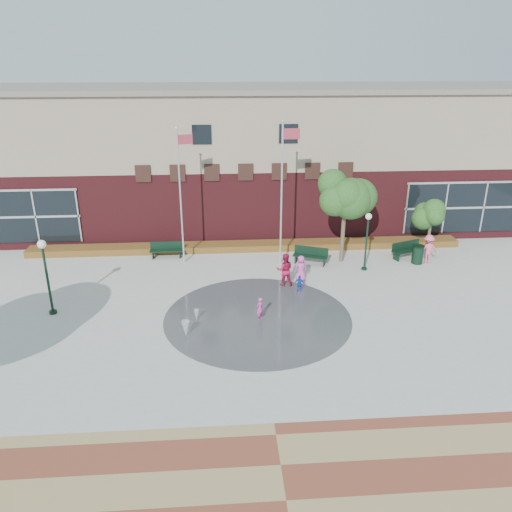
{
  "coord_description": "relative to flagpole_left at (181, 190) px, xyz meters",
  "views": [
    {
      "loc": [
        -1.51,
        -16.74,
        10.89
      ],
      "look_at": [
        0.0,
        4.0,
        2.6
      ],
      "focal_mm": 35.0,
      "sensor_mm": 36.0,
      "label": 1
    }
  ],
  "objects": [
    {
      "name": "ground",
      "position": [
        3.65,
        -9.78,
        -4.22
      ],
      "size": [
        120.0,
        120.0,
        0.0
      ],
      "primitive_type": "plane",
      "color": "#666056",
      "rests_on": "ground"
    },
    {
      "name": "plaza_concrete",
      "position": [
        3.65,
        -5.78,
        -4.22
      ],
      "size": [
        46.0,
        18.0,
        0.01
      ],
      "primitive_type": "cube",
      "color": "#A8A8A0",
      "rests_on": "ground"
    },
    {
      "name": "paver_band",
      "position": [
        3.65,
        -16.78,
        -4.22
      ],
      "size": [
        46.0,
        6.0,
        0.01
      ],
      "primitive_type": "cube",
      "color": "brown",
      "rests_on": "ground"
    },
    {
      "name": "splash_pad",
      "position": [
        3.65,
        -6.78,
        -4.22
      ],
      "size": [
        8.4,
        8.4,
        0.01
      ],
      "primitive_type": "cylinder",
      "color": "#383A3D",
      "rests_on": "ground"
    },
    {
      "name": "library_building",
      "position": [
        3.65,
        7.7,
        0.42
      ],
      "size": [
        44.4,
        10.4,
        9.2
      ],
      "color": "#54191F",
      "rests_on": "ground"
    },
    {
      "name": "flower_bed",
      "position": [
        3.65,
        1.82,
        -4.22
      ],
      "size": [
        26.0,
        1.2,
        0.4
      ],
      "primitive_type": "cube",
      "color": "#A92716",
      "rests_on": "ground"
    },
    {
      "name": "flagpole_left",
      "position": [
        0.0,
        0.0,
        0.0
      ],
      "size": [
        0.86,
        0.31,
        7.58
      ],
      "rotation": [
        0.0,
        0.0,
        0.29
      ],
      "color": "silver",
      "rests_on": "ground"
    },
    {
      "name": "flagpole_right",
      "position": [
        5.46,
        -0.55,
        0.23
      ],
      "size": [
        0.98,
        0.16,
        7.97
      ],
      "rotation": [
        0.0,
        0.0,
        0.05
      ],
      "color": "silver",
      "rests_on": "ground"
    },
    {
      "name": "lamp_left",
      "position": [
        -5.64,
        -5.71,
        -2.0
      ],
      "size": [
        0.38,
        0.38,
        3.58
      ],
      "color": "black",
      "rests_on": "ground"
    },
    {
      "name": "lamp_right",
      "position": [
        9.92,
        -1.78,
        -2.2
      ],
      "size": [
        0.34,
        0.34,
        3.25
      ],
      "color": "black",
      "rests_on": "ground"
    },
    {
      "name": "bench_left",
      "position": [
        -1.11,
        0.83,
        -3.92
      ],
      "size": [
        1.87,
        0.54,
        0.94
      ],
      "rotation": [
        0.0,
        0.0,
        0.01
      ],
      "color": "black",
      "rests_on": "ground"
    },
    {
      "name": "bench_mid",
      "position": [
        7.09,
        -0.73,
        -3.91
      ],
      "size": [
        2.0,
        1.23,
        0.97
      ],
      "rotation": [
        0.0,
        0.0,
        -0.39
      ],
      "color": "black",
      "rests_on": "ground"
    },
    {
      "name": "bench_right",
      "position": [
        12.88,
        -0.26,
        -3.9
      ],
      "size": [
        2.03,
        1.21,
        0.99
      ],
      "rotation": [
        0.0,
        0.0,
        0.36
      ],
      "color": "black",
      "rests_on": "ground"
    },
    {
      "name": "trash_can",
      "position": [
        13.16,
        -1.08,
        -3.67
      ],
      "size": [
        0.66,
        0.66,
        1.08
      ],
      "color": "black",
      "rests_on": "ground"
    },
    {
      "name": "tree_mid",
      "position": [
        8.93,
        -0.47,
        -0.34
      ],
      "size": [
        3.16,
        3.16,
        5.33
      ],
      "color": "#483B2A",
      "rests_on": "ground"
    },
    {
      "name": "tree_small_right",
      "position": [
        14.45,
        0.67,
        -1.84
      ],
      "size": [
        1.91,
        1.91,
        3.26
      ],
      "color": "#483B2A",
      "rests_on": "ground"
    },
    {
      "name": "water_jet_a",
      "position": [
        0.54,
        -8.22,
        -4.22
      ],
      "size": [
        0.36,
        0.36,
        0.71
      ],
      "primitive_type": "cone",
      "rotation": [
        3.14,
        0.0,
        0.0
      ],
      "color": "white",
      "rests_on": "ground"
    },
    {
      "name": "water_jet_b",
      "position": [
        0.92,
        -6.85,
        -4.22
      ],
      "size": [
        0.23,
        0.23,
        0.51
      ],
      "primitive_type": "cone",
      "rotation": [
        3.14,
        0.0,
        0.0
      ],
      "color": "white",
      "rests_on": "ground"
    },
    {
      "name": "child_splash",
      "position": [
        3.73,
        -6.97,
        -3.67
      ],
      "size": [
        0.47,
        0.46,
        1.09
      ],
      "primitive_type": "imported",
      "rotation": [
        0.0,
        0.0,
        3.9
      ],
      "color": "#C93C9E",
      "rests_on": "ground"
    },
    {
      "name": "adult_red",
      "position": [
        5.28,
        -3.48,
        -3.34
      ],
      "size": [
        0.89,
        0.71,
        1.76
      ],
      "primitive_type": "imported",
      "rotation": [
        0.0,
        0.0,
        3.08
      ],
      "color": "#A9153D",
      "rests_on": "ground"
    },
    {
      "name": "adult_pink",
      "position": [
        6.2,
        -2.93,
        -3.53
      ],
      "size": [
        0.74,
        0.53,
        1.39
      ],
      "primitive_type": "imported",
      "rotation": [
        0.0,
        0.0,
        3.28
      ],
      "color": "#D949AE",
      "rests_on": "ground"
    },
    {
      "name": "child_blue",
      "position": [
        5.92,
        -4.31,
        -3.76
      ],
      "size": [
        0.58,
        0.39,
        0.92
      ],
      "primitive_type": "imported",
      "rotation": [
        0.0,
        0.0,
        2.8
      ],
      "color": "blue",
      "rests_on": "ground"
    },
    {
      "name": "person_bench",
      "position": [
        13.74,
        -1.05,
        -3.38
      ],
      "size": [
        1.1,
        0.65,
        1.68
      ],
      "primitive_type": "imported",
      "rotation": [
        0.0,
        0.0,
        3.16
      ],
      "color": "#E35C83",
      "rests_on": "ground"
    }
  ]
}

